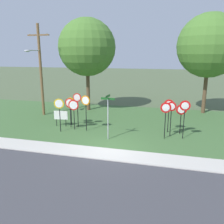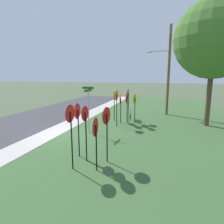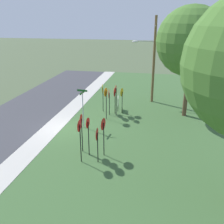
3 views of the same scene
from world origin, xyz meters
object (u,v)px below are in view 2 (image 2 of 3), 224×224
at_px(stop_sign_near_left, 116,100).
at_px(stop_sign_near_right, 127,101).
at_px(notice_board, 130,110).
at_px(yield_sign_near_left, 106,121).
at_px(stop_sign_far_left, 114,99).
at_px(utility_pole, 167,67).
at_px(stop_sign_far_right, 128,99).
at_px(stop_sign_center_tall, 120,102).
at_px(yield_sign_far_right, 77,117).
at_px(yield_sign_near_right, 85,121).
at_px(yield_sign_center, 70,122).
at_px(yield_sign_far_left, 95,132).
at_px(street_name_post, 88,106).
at_px(oak_tree_left, 214,39).
at_px(stop_sign_far_center, 135,102).

height_order(stop_sign_near_left, stop_sign_near_right, stop_sign_near_left).
bearing_deg(notice_board, yield_sign_near_left, -4.10).
distance_m(stop_sign_far_left, utility_pole, 6.17).
height_order(stop_sign_far_right, yield_sign_near_left, stop_sign_far_right).
bearing_deg(stop_sign_center_tall, yield_sign_near_left, 1.08).
bearing_deg(stop_sign_near_left, yield_sign_far_right, 6.93).
xyz_separation_m(stop_sign_far_left, yield_sign_far_right, (7.57, 0.42, 0.07)).
relative_size(yield_sign_near_right, yield_sign_center, 0.93).
xyz_separation_m(stop_sign_near_left, yield_sign_center, (7.00, 0.02, 0.03)).
relative_size(yield_sign_near_left, yield_sign_far_left, 1.13).
bearing_deg(street_name_post, stop_sign_near_left, 151.99).
xyz_separation_m(yield_sign_far_left, utility_pole, (-12.46, 2.36, 2.86)).
relative_size(notice_board, oak_tree_left, 0.14).
xyz_separation_m(stop_sign_near_left, stop_sign_center_tall, (-1.00, 0.05, -0.28)).
distance_m(stop_sign_far_left, stop_sign_center_tall, 1.10).
height_order(stop_sign_far_center, yield_sign_far_left, stop_sign_far_center).
bearing_deg(yield_sign_center, notice_board, 178.29).
xyz_separation_m(stop_sign_far_right, yield_sign_near_right, (7.09, -0.41, -0.11)).
xyz_separation_m(yield_sign_near_right, yield_sign_far_right, (-0.36, -0.54, 0.05)).
relative_size(yield_sign_far_right, oak_tree_left, 0.28).
bearing_deg(yield_sign_far_left, yield_sign_far_right, -132.57).
relative_size(stop_sign_near_right, yield_sign_center, 0.88).
bearing_deg(stop_sign_far_center, stop_sign_far_right, -17.91).
xyz_separation_m(yield_sign_near_right, utility_pole, (-11.77, 3.10, 2.63)).
height_order(stop_sign_near_left, yield_sign_far_left, stop_sign_near_left).
bearing_deg(stop_sign_near_right, stop_sign_far_right, 21.53).
bearing_deg(stop_sign_near_right, oak_tree_left, 96.90).
bearing_deg(oak_tree_left, stop_sign_near_left, -71.44).
relative_size(yield_sign_far_right, utility_pole, 0.31).
xyz_separation_m(stop_sign_far_left, yield_sign_center, (8.80, 0.72, 0.16)).
relative_size(stop_sign_far_left, yield_sign_near_right, 1.01).
bearing_deg(stop_sign_far_center, street_name_post, -22.89).
xyz_separation_m(stop_sign_far_center, stop_sign_far_right, (0.75, -0.39, 0.30)).
distance_m(stop_sign_far_right, yield_sign_near_left, 6.93).
distance_m(stop_sign_near_left, stop_sign_far_right, 1.16).
height_order(stop_sign_far_right, yield_sign_far_right, stop_sign_far_right).
xyz_separation_m(stop_sign_near_left, street_name_post, (2.07, -1.33, -0.16)).
bearing_deg(yield_sign_near_right, utility_pole, 169.71).
height_order(stop_sign_far_center, yield_sign_near_right, yield_sign_near_right).
bearing_deg(yield_sign_near_left, stop_sign_far_center, -170.04).
relative_size(yield_sign_far_left, yield_sign_center, 0.82).
xyz_separation_m(yield_sign_near_left, yield_sign_far_left, (0.87, -0.17, -0.23)).
bearing_deg(yield_sign_far_left, stop_sign_near_left, -174.62).
bearing_deg(notice_board, stop_sign_far_left, -74.09).
height_order(yield_sign_far_left, utility_pole, utility_pole).
xyz_separation_m(stop_sign_far_right, oak_tree_left, (-1.24, 5.84, 4.30)).
height_order(stop_sign_near_left, yield_sign_center, stop_sign_near_left).
relative_size(stop_sign_center_tall, street_name_post, 0.76).
bearing_deg(utility_pole, oak_tree_left, 42.47).
bearing_deg(stop_sign_near_right, stop_sign_far_left, -104.89).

